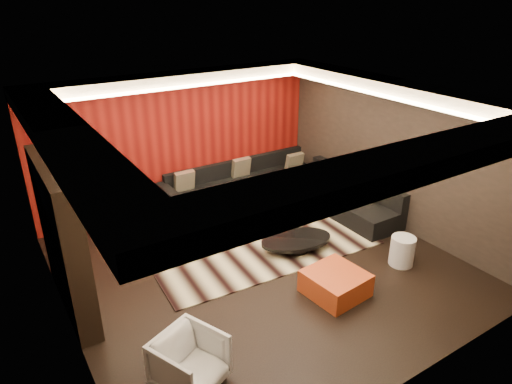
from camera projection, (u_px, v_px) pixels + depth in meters
floor at (260, 266)px, 7.64m from camera, size 6.00×6.00×0.02m
ceiling at (261, 99)px, 6.49m from camera, size 6.00×6.00×0.02m
wall_back at (181, 139)px, 9.38m from camera, size 6.00×0.02×2.80m
wall_left at (55, 242)px, 5.59m from camera, size 0.02×6.00×2.80m
wall_right at (395, 154)px, 8.55m from camera, size 0.02×6.00×2.80m
red_feature_wall at (181, 140)px, 9.35m from camera, size 5.98×0.05×2.78m
soffit_back at (183, 78)px, 8.61m from camera, size 6.00×0.60×0.22m
soffit_front at (412, 162)px, 4.46m from camera, size 6.00×0.60×0.22m
soffit_left at (64, 137)px, 5.21m from camera, size 0.60×4.80×0.22m
soffit_right at (392, 87)px, 7.87m from camera, size 0.60×4.80×0.22m
cove_back at (191, 86)px, 8.39m from camera, size 4.80×0.08×0.04m
cove_front at (384, 161)px, 4.76m from camera, size 4.80×0.08×0.04m
cove_left at (95, 140)px, 5.41m from camera, size 0.08×4.80×0.04m
cove_right at (377, 94)px, 7.74m from camera, size 0.08×4.80×0.04m
tv_surround at (63, 239)px, 6.25m from camera, size 0.30×2.00×2.20m
tv_screen at (71, 214)px, 6.18m from camera, size 0.04×1.30×0.80m
tv_shelf at (79, 261)px, 6.49m from camera, size 0.04×1.60×0.04m
rug at (249, 233)px, 8.61m from camera, size 4.18×3.25×0.02m
coffee_table at (296, 244)px, 8.04m from camera, size 1.55×1.55×0.21m
drum_stool at (180, 230)px, 8.33m from camera, size 0.38×0.38×0.39m
striped_pouf at (195, 233)px, 8.25m from camera, size 0.85×0.85×0.36m
white_side_table at (402, 251)px, 7.58m from camera, size 0.51×0.51×0.50m
orange_ottoman at (335, 283)px, 6.87m from camera, size 0.88×0.88×0.36m
armchair at (190, 362)px, 5.23m from camera, size 0.93×0.94×0.66m
sectional_sofa at (280, 190)px, 9.82m from camera, size 3.65×3.50×0.75m
throw_pillows at (271, 175)px, 9.69m from camera, size 3.09×2.80×0.50m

